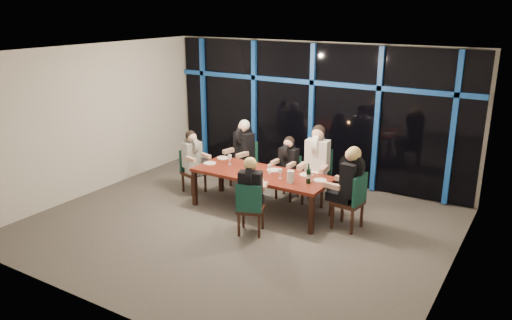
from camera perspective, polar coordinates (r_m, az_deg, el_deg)
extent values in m
plane|color=#5C5651|center=(8.89, -2.04, -7.47)|extent=(7.00, 7.00, 0.00)
cube|color=silver|center=(10.92, 6.61, 5.46)|extent=(7.00, 0.04, 3.00)
cube|color=silver|center=(6.23, -17.62, -4.47)|extent=(7.00, 0.04, 3.00)
cube|color=silver|center=(10.66, -18.08, 4.42)|extent=(0.04, 6.00, 3.00)
cube|color=silver|center=(7.14, 22.00, -2.14)|extent=(0.04, 6.00, 3.00)
cube|color=white|center=(8.10, -2.27, 12.18)|extent=(7.00, 6.00, 0.04)
cube|color=black|center=(10.87, 6.48, 5.40)|extent=(6.86, 0.04, 2.94)
cube|color=#14459D|center=(12.31, -6.01, 6.82)|extent=(0.10, 0.10, 2.94)
cube|color=#14459D|center=(11.50, -0.21, 6.17)|extent=(0.10, 0.10, 2.94)
cube|color=#14459D|center=(10.83, 6.36, 5.36)|extent=(0.10, 0.10, 2.94)
cube|color=#14459D|center=(10.31, 13.68, 4.37)|extent=(0.10, 0.10, 2.94)
cube|color=#14459D|center=(9.98, 21.60, 3.22)|extent=(0.10, 0.10, 2.94)
cube|color=#14459D|center=(10.71, 6.48, 8.82)|extent=(6.86, 0.10, 0.10)
cube|color=#FF2D14|center=(10.64, 12.74, 8.39)|extent=(0.60, 0.05, 0.35)
cube|color=maroon|center=(9.25, 0.65, -1.64)|extent=(2.60, 1.00, 0.06)
cube|color=black|center=(9.70, -7.02, -3.20)|extent=(0.08, 0.08, 0.69)
cube|color=black|center=(8.48, 6.35, -6.27)|extent=(0.08, 0.08, 0.69)
cube|color=black|center=(10.36, -4.01, -1.76)|extent=(0.08, 0.08, 0.69)
cube|color=black|center=(9.23, 8.70, -4.37)|extent=(0.08, 0.08, 0.69)
cube|color=black|center=(10.58, -1.53, -0.67)|extent=(0.55, 0.55, 0.06)
cube|color=#174A3C|center=(10.63, -0.75, 0.98)|extent=(0.46, 0.15, 0.51)
cube|color=black|center=(10.66, -2.91, -1.92)|extent=(0.05, 0.05, 0.43)
cube|color=black|center=(10.41, -1.54, -2.39)|extent=(0.05, 0.05, 0.43)
cube|color=black|center=(10.90, -1.50, -1.47)|extent=(0.05, 0.05, 0.43)
cube|color=black|center=(10.65, -0.13, -1.92)|extent=(0.05, 0.05, 0.43)
cube|color=black|center=(9.95, 3.60, -2.22)|extent=(0.41, 0.41, 0.05)
cube|color=#174A3C|center=(10.02, 4.13, -0.62)|extent=(0.40, 0.05, 0.45)
cube|color=black|center=(9.97, 2.32, -3.47)|extent=(0.04, 0.04, 0.38)
cube|color=black|center=(9.82, 3.94, -3.83)|extent=(0.04, 0.04, 0.38)
cube|color=black|center=(10.23, 3.23, -2.93)|extent=(0.04, 0.04, 0.38)
cube|color=black|center=(10.08, 4.83, -3.27)|extent=(0.04, 0.04, 0.38)
cube|color=black|center=(9.74, 6.85, -2.19)|extent=(0.54, 0.54, 0.07)
cube|color=#174A3C|center=(9.84, 7.33, -0.19)|extent=(0.49, 0.10, 0.55)
cube|color=black|center=(9.71, 5.32, -3.84)|extent=(0.05, 0.05, 0.46)
cube|color=black|center=(9.60, 7.52, -4.19)|extent=(0.05, 0.05, 0.46)
cube|color=black|center=(10.06, 6.11, -3.11)|extent=(0.05, 0.05, 0.46)
cube|color=black|center=(9.95, 8.24, -3.44)|extent=(0.05, 0.05, 0.46)
cube|color=black|center=(10.35, -7.13, -1.48)|extent=(0.51, 0.51, 0.05)
cube|color=#174A3C|center=(10.42, -7.76, 0.05)|extent=(0.16, 0.41, 0.46)
cube|color=black|center=(10.21, -7.30, -3.07)|extent=(0.05, 0.05, 0.38)
cube|color=black|center=(10.38, -5.81, -2.65)|extent=(0.05, 0.05, 0.38)
cube|color=black|center=(10.46, -8.34, -2.60)|extent=(0.05, 0.05, 0.38)
cube|color=black|center=(10.64, -6.87, -2.20)|extent=(0.05, 0.05, 0.38)
cube|color=black|center=(8.75, 10.44, -4.83)|extent=(0.51, 0.51, 0.06)
cube|color=#174A3C|center=(8.56, 11.79, -3.38)|extent=(0.10, 0.47, 0.52)
cube|color=black|center=(9.08, 9.84, -5.67)|extent=(0.05, 0.05, 0.44)
cube|color=black|center=(8.77, 8.70, -6.46)|extent=(0.05, 0.05, 0.44)
cube|color=black|center=(8.93, 11.98, -6.20)|extent=(0.05, 0.05, 0.44)
cube|color=black|center=(8.62, 10.90, -7.02)|extent=(0.05, 0.05, 0.44)
cube|color=black|center=(8.44, -0.58, -5.64)|extent=(0.55, 0.55, 0.06)
cube|color=#174A3C|center=(8.17, -0.86, -4.49)|extent=(0.42, 0.19, 0.48)
cube|color=black|center=(8.66, 0.78, -6.69)|extent=(0.05, 0.05, 0.40)
cube|color=black|center=(8.72, -1.46, -6.51)|extent=(0.05, 0.05, 0.40)
cube|color=black|center=(8.35, 0.35, -7.64)|extent=(0.05, 0.05, 0.40)
cube|color=black|center=(8.41, -1.98, -7.44)|extent=(0.05, 0.05, 0.40)
cube|color=black|center=(10.47, -2.02, -0.29)|extent=(0.45, 0.50, 0.14)
cube|color=black|center=(10.48, -1.39, 1.65)|extent=(0.45, 0.33, 0.57)
cylinder|color=black|center=(10.42, -1.40, 2.84)|extent=(0.20, 0.44, 0.43)
sphere|color=tan|center=(10.36, -1.49, 3.80)|extent=(0.21, 0.21, 0.21)
sphere|color=silver|center=(10.38, -1.33, 4.00)|extent=(0.23, 0.23, 0.23)
cube|color=tan|center=(10.49, -3.12, 1.06)|extent=(0.15, 0.32, 0.08)
cube|color=tan|center=(10.20, -1.57, 0.61)|extent=(0.15, 0.32, 0.08)
cube|color=black|center=(9.83, 3.31, -1.90)|extent=(0.33, 0.38, 0.13)
cube|color=black|center=(9.86, 3.75, -0.05)|extent=(0.36, 0.22, 0.50)
cylinder|color=black|center=(9.80, 3.77, 1.05)|extent=(0.10, 0.38, 0.38)
sphere|color=tan|center=(9.74, 3.74, 1.93)|extent=(0.19, 0.19, 0.19)
sphere|color=black|center=(9.77, 3.84, 2.13)|extent=(0.21, 0.21, 0.21)
cube|color=tan|center=(9.76, 2.21, -0.20)|extent=(0.08, 0.27, 0.07)
cube|color=tan|center=(9.60, 4.05, -0.55)|extent=(0.08, 0.27, 0.07)
cube|color=white|center=(9.58, 6.62, -1.82)|extent=(0.44, 0.50, 0.15)
cube|color=white|center=(9.63, 7.04, 0.52)|extent=(0.46, 0.30, 0.61)
cylinder|color=white|center=(9.56, 7.09, 1.90)|extent=(0.15, 0.47, 0.46)
sphere|color=tan|center=(9.49, 7.09, 3.01)|extent=(0.23, 0.23, 0.23)
sphere|color=black|center=(9.53, 7.18, 3.26)|extent=(0.25, 0.25, 0.25)
cube|color=tan|center=(9.51, 5.24, -0.69)|extent=(0.12, 0.34, 0.09)
cube|color=tan|center=(9.38, 7.74, -1.05)|extent=(0.12, 0.34, 0.09)
cube|color=black|center=(10.23, -6.79, -1.15)|extent=(0.46, 0.42, 0.13)
cube|color=black|center=(10.26, -7.33, 0.65)|extent=(0.31, 0.41, 0.51)
cylinder|color=black|center=(10.20, -7.37, 1.73)|extent=(0.39, 0.20, 0.38)
sphere|color=tan|center=(10.15, -7.35, 2.61)|extent=(0.19, 0.19, 0.19)
sphere|color=black|center=(10.17, -7.47, 2.80)|extent=(0.21, 0.21, 0.21)
cube|color=tan|center=(9.99, -7.45, 0.07)|extent=(0.28, 0.15, 0.07)
cube|color=tan|center=(10.19, -5.77, 0.48)|extent=(0.28, 0.15, 0.07)
cube|color=black|center=(8.76, 9.75, -4.02)|extent=(0.47, 0.42, 0.15)
cube|color=black|center=(8.57, 10.85, -2.11)|extent=(0.29, 0.44, 0.58)
cylinder|color=black|center=(8.50, 10.94, -0.65)|extent=(0.45, 0.15, 0.44)
sphere|color=tan|center=(8.46, 10.88, 0.58)|extent=(0.22, 0.22, 0.22)
sphere|color=tan|center=(8.43, 11.15, 0.74)|extent=(0.24, 0.24, 0.24)
cube|color=tan|center=(8.90, 9.97, -2.20)|extent=(0.32, 0.11, 0.08)
cube|color=tan|center=(8.55, 8.68, -2.95)|extent=(0.32, 0.11, 0.08)
cube|color=black|center=(8.51, -0.43, -4.76)|extent=(0.46, 0.50, 0.13)
cube|color=black|center=(8.25, -0.64, -3.12)|extent=(0.44, 0.35, 0.54)
cylinder|color=black|center=(8.18, -0.65, -1.74)|extent=(0.23, 0.41, 0.40)
sphere|color=tan|center=(8.15, -0.63, -0.55)|extent=(0.20, 0.20, 0.20)
sphere|color=tan|center=(8.10, -0.68, -0.44)|extent=(0.22, 0.22, 0.22)
cube|color=tan|center=(8.45, 0.95, -3.01)|extent=(0.17, 0.30, 0.08)
cube|color=tan|center=(8.52, -1.59, -2.84)|extent=(0.17, 0.30, 0.08)
cylinder|color=white|center=(10.13, -3.82, 0.25)|extent=(0.24, 0.24, 0.01)
cylinder|color=white|center=(9.37, 1.97, -1.14)|extent=(0.24, 0.24, 0.01)
cylinder|color=white|center=(9.15, 5.76, -1.69)|extent=(0.24, 0.24, 0.01)
cylinder|color=white|center=(9.81, -5.30, -0.36)|extent=(0.24, 0.24, 0.01)
cylinder|color=white|center=(8.89, 7.33, -2.32)|extent=(0.24, 0.24, 0.01)
cylinder|color=white|center=(8.83, 0.15, -2.30)|extent=(0.24, 0.24, 0.01)
cylinder|color=black|center=(8.71, 6.01, -1.85)|extent=(0.08, 0.08, 0.26)
cylinder|color=black|center=(8.65, 6.05, -0.74)|extent=(0.03, 0.03, 0.10)
cylinder|color=silver|center=(8.71, 6.01, -1.85)|extent=(0.08, 0.08, 0.07)
cylinder|color=white|center=(8.72, 3.95, -1.92)|extent=(0.12, 0.12, 0.22)
cylinder|color=white|center=(8.68, 4.34, -1.86)|extent=(0.02, 0.02, 0.15)
cylinder|color=#FF9B4C|center=(9.03, -0.75, -1.82)|extent=(0.05, 0.05, 0.03)
cylinder|color=white|center=(9.25, -1.14, -1.42)|extent=(0.07, 0.07, 0.01)
cylinder|color=white|center=(9.23, -1.15, -1.09)|extent=(0.01, 0.01, 0.11)
cylinder|color=white|center=(9.20, -1.15, -0.56)|extent=(0.07, 0.07, 0.07)
cylinder|color=silver|center=(9.23, 1.55, -1.47)|extent=(0.06, 0.06, 0.01)
cylinder|color=silver|center=(9.21, 1.55, -1.18)|extent=(0.01, 0.01, 0.09)
cylinder|color=silver|center=(9.18, 1.56, -0.70)|extent=(0.06, 0.06, 0.07)
cylinder|color=silver|center=(8.94, 2.77, -2.11)|extent=(0.07, 0.07, 0.01)
cylinder|color=silver|center=(8.92, 2.78, -1.78)|extent=(0.01, 0.01, 0.10)
cylinder|color=silver|center=(8.89, 2.79, -1.25)|extent=(0.07, 0.07, 0.07)
cylinder|color=white|center=(9.73, -3.01, -0.48)|extent=(0.07, 0.07, 0.01)
cylinder|color=white|center=(9.71, -3.02, -0.15)|extent=(0.01, 0.01, 0.11)
cylinder|color=white|center=(9.69, -3.03, 0.38)|extent=(0.08, 0.08, 0.08)
cylinder|color=silver|center=(8.86, 6.16, -2.37)|extent=(0.06, 0.06, 0.01)
cylinder|color=silver|center=(8.85, 6.17, -2.05)|extent=(0.01, 0.01, 0.10)
cylinder|color=silver|center=(8.82, 6.19, -1.54)|extent=(0.07, 0.07, 0.07)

